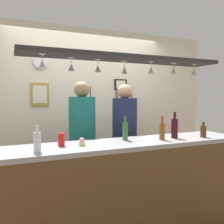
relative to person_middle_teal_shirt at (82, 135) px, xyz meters
The scene contains 25 objects.
ground_plane 1.14m from the person_middle_teal_shirt, 50.36° to the right, with size 8.00×8.00×0.00m, color brown.
back_wall 0.84m from the person_middle_teal_shirt, 67.70° to the left, with size 4.40×0.06×2.60m, color silver.
bar_counter 0.98m from the person_middle_teal_shirt, 70.89° to the right, with size 2.70×0.55×1.05m.
overhead_glass_rack 1.15m from the person_middle_teal_shirt, 65.57° to the right, with size 2.20×0.36×0.04m, color black.
hanging_wineglass_far_left 1.21m from the person_middle_teal_shirt, 128.14° to the right, with size 0.07×0.07×0.13m.
hanging_wineglass_left 1.04m from the person_middle_teal_shirt, 114.55° to the right, with size 0.07×0.07×0.13m.
hanging_wineglass_center_left 1.00m from the person_middle_teal_shirt, 90.81° to the right, with size 0.07×0.07×0.13m.
hanging_wineglass_center 1.03m from the person_middle_teal_shirt, 63.57° to the right, with size 0.07×0.07×0.13m.
hanging_wineglass_center_right 1.20m from the person_middle_teal_shirt, 50.40° to the right, with size 0.07×0.07×0.13m.
hanging_wineglass_right 1.37m from the person_middle_teal_shirt, 38.81° to the right, with size 0.07×0.07×0.13m.
hanging_wineglass_far_right 1.57m from the person_middle_teal_shirt, 30.94° to the right, with size 0.07×0.07×0.13m.
person_middle_teal_shirt is the anchor object (origin of this frame).
person_right_navy_shirt 0.61m from the person_middle_teal_shirt, ahead, with size 0.34×0.34×1.69m.
bottle_beer_green_import 0.69m from the person_middle_teal_shirt, 62.76° to the right, with size 0.06×0.06×0.26m.
bottle_wine_dark_red 1.15m from the person_middle_teal_shirt, 39.59° to the right, with size 0.08×0.08×0.30m.
bottle_beer_brown_stubby 1.48m from the person_middle_teal_shirt, 33.57° to the right, with size 0.07×0.07×0.18m.
bottle_beer_amber_tall 1.03m from the person_middle_teal_shirt, 47.64° to the right, with size 0.06×0.06×0.26m.
bottle_soda_clear 1.05m from the person_middle_teal_shirt, 127.68° to the right, with size 0.06×0.06×0.23m.
drink_can 0.76m from the person_middle_teal_shirt, 121.49° to the right, with size 0.07×0.07×0.12m, color red.
cupcake 0.75m from the person_middle_teal_shirt, 106.37° to the right, with size 0.06×0.06×0.08m.
picture_frame_lower_pair 1.25m from the person_middle_teal_shirt, 36.65° to the left, with size 0.30×0.02×0.18m.
picture_frame_caricature 0.97m from the person_middle_teal_shirt, 122.30° to the left, with size 0.26×0.02×0.34m.
picture_frame_crest 0.90m from the person_middle_teal_shirt, 69.91° to the left, with size 0.18×0.02×0.26m.
picture_frame_upper_small 1.30m from the person_middle_teal_shirt, 38.57° to the left, with size 0.22×0.02×0.18m.
wall_clock 1.28m from the person_middle_teal_shirt, 121.22° to the left, with size 0.22×0.22×0.03m, color white.
Camera 1 is at (-1.15, -2.58, 1.53)m, focal length 38.39 mm.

